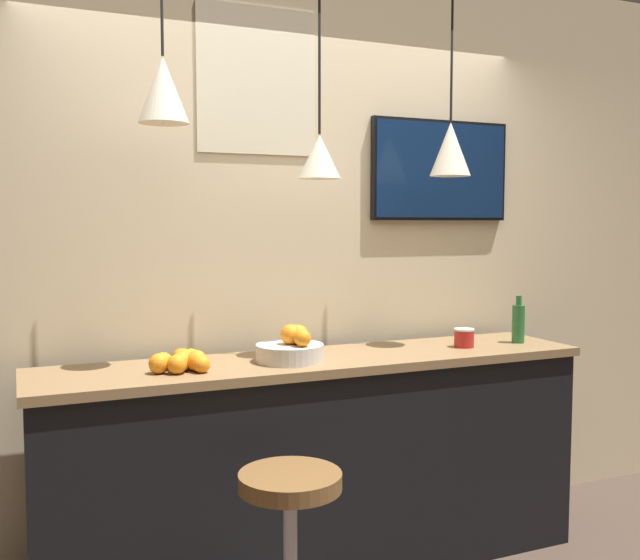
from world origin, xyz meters
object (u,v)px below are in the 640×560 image
bar_stool (290,534)px  fruit_bowl (291,348)px  spread_jar (464,338)px  mounted_tv (441,171)px  juice_bottle (518,323)px

bar_stool → fruit_bowl: 0.84m
bar_stool → fruit_bowl: (0.23, 0.58, 0.56)m
spread_jar → mounted_tv: bearing=76.5°
bar_stool → spread_jar: 1.39m
fruit_bowl → mounted_tv: size_ratio=0.37×
fruit_bowl → spread_jar: fruit_bowl is taller
bar_stool → juice_bottle: juice_bottle is taller
juice_bottle → bar_stool: bearing=-158.2°
mounted_tv → spread_jar: bearing=-103.5°
bar_stool → mounted_tv: size_ratio=0.87×
bar_stool → fruit_bowl: fruit_bowl is taller
bar_stool → mounted_tv: (1.22, 0.95, 1.38)m
bar_stool → spread_jar: size_ratio=7.30×
bar_stool → spread_jar: bearing=27.3°
bar_stool → mounted_tv: bearing=37.9°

